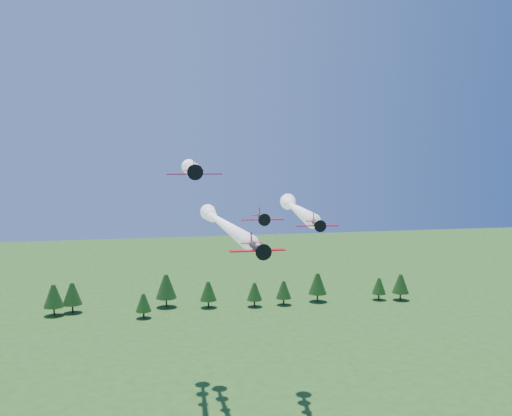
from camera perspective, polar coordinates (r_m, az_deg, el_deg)
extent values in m
cylinder|color=black|center=(82.91, 0.08, -3.97)|extent=(1.13, 5.98, 1.11)
cone|color=black|center=(79.55, 0.63, -4.35)|extent=(1.11, 1.00, 1.11)
cone|color=black|center=(78.91, 0.74, -4.43)|extent=(0.49, 0.50, 0.49)
cylinder|color=black|center=(78.73, 0.77, -4.45)|extent=(2.33, 0.05, 2.33)
cube|color=red|center=(82.53, 0.15, -4.26)|extent=(8.20, 1.52, 0.13)
cube|color=red|center=(86.70, -0.48, -3.53)|extent=(3.22, 0.95, 0.08)
cube|color=red|center=(86.68, -0.50, -2.94)|extent=(0.10, 1.05, 1.61)
ellipsoid|color=#92C1E2|center=(81.88, 0.23, -3.77)|extent=(0.80, 1.33, 0.69)
sphere|color=white|center=(126.95, -4.33, -0.85)|extent=(2.30, 2.30, 2.30)
sphere|color=white|center=(132.61, -4.68, -0.60)|extent=(3.00, 3.00, 3.00)
sphere|color=white|center=(138.28, -5.00, -0.37)|extent=(3.70, 3.70, 3.70)
cylinder|color=black|center=(88.56, -6.19, 3.64)|extent=(1.64, 6.25, 1.14)
cone|color=black|center=(84.96, -6.12, 3.59)|extent=(1.22, 1.12, 1.14)
cone|color=black|center=(84.28, -6.11, 3.58)|extent=(0.54, 0.55, 0.50)
cylinder|color=black|center=(84.08, -6.11, 3.57)|extent=(2.40, 0.24, 2.40)
cube|color=red|center=(88.12, -6.18, 3.40)|extent=(8.56, 2.22, 0.14)
cube|color=red|center=(92.62, -6.25, 3.74)|extent=(3.38, 1.24, 0.08)
cube|color=red|center=(92.72, -6.26, 4.30)|extent=(0.19, 1.09, 1.66)
ellipsoid|color=#92C1E2|center=(87.53, -6.17, 3.93)|extent=(0.93, 1.43, 0.71)
sphere|color=white|center=(131.89, -6.66, 4.08)|extent=(2.30, 2.30, 2.30)
sphere|color=white|center=(137.37, -6.70, 4.12)|extent=(3.00, 3.00, 3.00)
sphere|color=white|center=(142.86, -6.73, 4.15)|extent=(3.70, 3.70, 3.70)
cylinder|color=black|center=(91.08, 6.08, -1.56)|extent=(1.66, 4.94, 0.90)
cone|color=black|center=(88.30, 6.37, -1.77)|extent=(1.02, 0.94, 0.90)
cone|color=black|center=(87.77, 6.43, -1.81)|extent=(0.46, 0.46, 0.40)
cylinder|color=black|center=(87.62, 6.44, -1.82)|extent=(1.87, 0.34, 1.89)
cube|color=red|center=(90.76, 6.11, -1.76)|extent=(6.77, 2.26, 0.11)
cube|color=red|center=(94.21, 5.77, -1.31)|extent=(2.70, 1.17, 0.06)
cube|color=red|center=(94.22, 5.77, -0.87)|extent=(0.22, 0.86, 1.30)
ellipsoid|color=#92C1E2|center=(90.24, 6.16, -1.39)|extent=(0.81, 1.17, 0.56)
sphere|color=white|center=(126.13, 3.53, 0.29)|extent=(2.30, 2.30, 2.30)
sphere|color=white|center=(130.60, 3.30, 0.45)|extent=(3.00, 3.00, 3.00)
sphere|color=white|center=(135.08, 3.09, 0.60)|extent=(3.70, 3.70, 3.70)
cylinder|color=black|center=(97.86, 0.58, -0.95)|extent=(1.58, 5.44, 0.99)
cone|color=black|center=(94.77, 0.80, -1.15)|extent=(1.09, 1.00, 0.99)
cone|color=black|center=(94.18, 0.84, -1.18)|extent=(0.48, 0.49, 0.44)
cylinder|color=black|center=(94.02, 0.85, -1.20)|extent=(2.08, 0.27, 2.09)
cube|color=red|center=(97.50, 0.61, -1.16)|extent=(7.45, 2.14, 0.12)
cube|color=red|center=(101.34, 0.36, -0.72)|extent=(2.96, 1.16, 0.07)
cube|color=red|center=(101.36, 0.35, -0.26)|extent=(0.19, 0.95, 1.44)
ellipsoid|color=#92C1E2|center=(96.94, 0.64, -0.77)|extent=(0.84, 1.26, 0.62)
cylinder|color=#382314|center=(209.02, -4.78, -9.54)|extent=(0.60, 0.60, 2.64)
cone|color=#153810|center=(207.88, -4.79, -8.28)|extent=(6.04, 6.04, 6.79)
cylinder|color=#382314|center=(209.82, -19.54, -9.71)|extent=(0.60, 0.60, 3.00)
cone|color=#153810|center=(208.55, -19.58, -8.28)|extent=(6.85, 6.85, 7.71)
cylinder|color=#382314|center=(211.44, -17.86, -9.55)|extent=(0.60, 0.60, 2.95)
cone|color=#153810|center=(210.19, -17.90, -8.16)|extent=(6.74, 6.74, 7.59)
cylinder|color=#382314|center=(209.44, -0.15, -9.52)|extent=(0.60, 0.60, 2.45)
cone|color=#153810|center=(208.38, -0.15, -8.35)|extent=(5.61, 5.61, 6.31)
cylinder|color=#382314|center=(225.56, 14.23, -8.57)|extent=(0.60, 0.60, 2.77)
cone|color=#153810|center=(224.46, 14.26, -7.35)|extent=(6.32, 6.32, 7.11)
cylinder|color=#382314|center=(212.28, 2.78, -9.32)|extent=(0.60, 0.60, 2.47)
cone|color=#153810|center=(211.23, 2.78, -8.16)|extent=(5.65, 5.65, 6.36)
cylinder|color=#382314|center=(198.83, -11.17, -10.43)|extent=(0.60, 0.60, 2.33)
cone|color=#153810|center=(197.77, -11.19, -9.27)|extent=(5.32, 5.32, 5.98)
cylinder|color=#382314|center=(224.05, 12.18, -8.68)|extent=(0.60, 0.60, 2.34)
cone|color=#153810|center=(223.11, 12.20, -7.64)|extent=(5.35, 5.35, 6.02)
cylinder|color=#382314|center=(217.77, 6.16, -8.90)|extent=(0.60, 0.60, 3.01)
cone|color=#153810|center=(216.54, 6.17, -7.52)|extent=(6.87, 6.87, 7.73)
cylinder|color=#382314|center=(211.39, -8.95, -9.32)|extent=(0.60, 0.60, 3.32)
cone|color=#153810|center=(210.01, -8.98, -7.75)|extent=(7.59, 7.59, 8.54)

